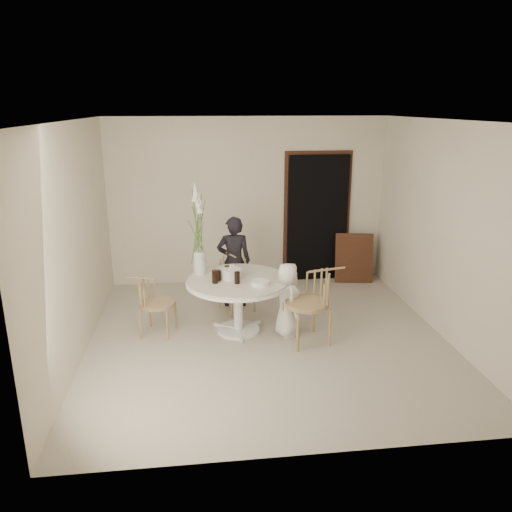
{
  "coord_description": "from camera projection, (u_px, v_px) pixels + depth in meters",
  "views": [
    {
      "loc": [
        -0.85,
        -5.75,
        2.87
      ],
      "look_at": [
        -0.11,
        0.3,
        1.01
      ],
      "focal_mm": 35.0,
      "sensor_mm": 36.0,
      "label": 1
    }
  ],
  "objects": [
    {
      "name": "chair_right",
      "position": [
        317.0,
        295.0,
        6.18
      ],
      "size": [
        0.63,
        0.6,
        0.95
      ],
      "rotation": [
        0.0,
        0.0,
        -1.34
      ],
      "color": "tan",
      "rests_on": "ground"
    },
    {
      "name": "chair_left",
      "position": [
        149.0,
        297.0,
        6.4
      ],
      "size": [
        0.53,
        0.5,
        0.77
      ],
      "rotation": [
        0.0,
        0.0,
        1.3
      ],
      "color": "tan",
      "rests_on": "ground"
    },
    {
      "name": "chair_far",
      "position": [
        232.0,
        273.0,
        7.2
      ],
      "size": [
        0.58,
        0.6,
        0.82
      ],
      "rotation": [
        0.0,
        0.0,
        0.42
      ],
      "color": "tan",
      "rests_on": "ground"
    },
    {
      "name": "door_trim",
      "position": [
        317.0,
        215.0,
        8.33
      ],
      "size": [
        1.12,
        0.03,
        2.22
      ],
      "primitive_type": "cube",
      "color": "#56341D",
      "rests_on": "ground"
    },
    {
      "name": "boy",
      "position": [
        287.0,
        300.0,
        6.36
      ],
      "size": [
        0.37,
        0.51,
        0.97
      ],
      "primitive_type": "imported",
      "rotation": [
        0.0,
        0.0,
        1.71
      ],
      "color": "white",
      "rests_on": "ground"
    },
    {
      "name": "picture_frame",
      "position": [
        354.0,
        258.0,
        8.33
      ],
      "size": [
        0.64,
        0.29,
        0.82
      ],
      "primitive_type": "cube",
      "rotation": [
        -0.17,
        0.0,
        -0.17
      ],
      "color": "#56341D",
      "rests_on": "ground"
    },
    {
      "name": "room_shell",
      "position": [
        268.0,
        214.0,
        5.93
      ],
      "size": [
        4.5,
        4.5,
        4.5
      ],
      "color": "white",
      "rests_on": "ground"
    },
    {
      "name": "cola_tumbler_c",
      "position": [
        218.0,
        275.0,
        6.3
      ],
      "size": [
        0.08,
        0.08,
        0.14
      ],
      "primitive_type": "cylinder",
      "rotation": [
        0.0,
        0.0,
        -0.29
      ],
      "color": "black",
      "rests_on": "table"
    },
    {
      "name": "birthday_cake",
      "position": [
        230.0,
        273.0,
        6.39
      ],
      "size": [
        0.27,
        0.27,
        0.18
      ],
      "rotation": [
        0.0,
        0.0,
        0.07
      ],
      "color": "silver",
      "rests_on": "table"
    },
    {
      "name": "girl",
      "position": [
        234.0,
        262.0,
        7.26
      ],
      "size": [
        0.5,
        0.34,
        1.35
      ],
      "primitive_type": "imported",
      "rotation": [
        0.0,
        0.0,
        3.11
      ],
      "color": "black",
      "rests_on": "ground"
    },
    {
      "name": "plate_stack",
      "position": [
        260.0,
        283.0,
        6.16
      ],
      "size": [
        0.27,
        0.27,
        0.06
      ],
      "primitive_type": "cylinder",
      "rotation": [
        0.0,
        0.0,
        0.24
      ],
      "color": "white",
      "rests_on": "table"
    },
    {
      "name": "flower_vase",
      "position": [
        199.0,
        236.0,
        6.44
      ],
      "size": [
        0.17,
        0.17,
        1.22
      ],
      "rotation": [
        0.0,
        0.0,
        -0.39
      ],
      "color": "silver",
      "rests_on": "table"
    },
    {
      "name": "cola_tumbler_a",
      "position": [
        215.0,
        277.0,
        6.22
      ],
      "size": [
        0.08,
        0.08,
        0.17
      ],
      "primitive_type": "cylinder",
      "rotation": [
        0.0,
        0.0,
        0.03
      ],
      "color": "black",
      "rests_on": "table"
    },
    {
      "name": "cola_tumbler_d",
      "position": [
        227.0,
        271.0,
        6.47
      ],
      "size": [
        0.09,
        0.09,
        0.14
      ],
      "primitive_type": "cylinder",
      "rotation": [
        0.0,
        0.0,
        0.42
      ],
      "color": "black",
      "rests_on": "table"
    },
    {
      "name": "ground",
      "position": [
        267.0,
        338.0,
        6.4
      ],
      "size": [
        4.5,
        4.5,
        0.0
      ],
      "primitive_type": "plane",
      "color": "beige",
      "rests_on": "ground"
    },
    {
      "name": "table",
      "position": [
        238.0,
        287.0,
        6.42
      ],
      "size": [
        1.33,
        1.33,
        0.73
      ],
      "color": "white",
      "rests_on": "ground"
    },
    {
      "name": "doorway",
      "position": [
        317.0,
        219.0,
        8.31
      ],
      "size": [
        1.0,
        0.1,
        2.1
      ],
      "primitive_type": "cube",
      "color": "black",
      "rests_on": "ground"
    },
    {
      "name": "cola_tumbler_b",
      "position": [
        237.0,
        278.0,
        6.2
      ],
      "size": [
        0.09,
        0.09,
        0.15
      ],
      "primitive_type": "cylinder",
      "rotation": [
        0.0,
        0.0,
        -0.26
      ],
      "color": "black",
      "rests_on": "table"
    }
  ]
}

